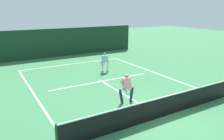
% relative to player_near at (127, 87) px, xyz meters
% --- Properties ---
extents(ground_plane, '(80.00, 80.00, 0.00)m').
position_rel_player_near_xyz_m(ground_plane, '(0.53, -2.21, -0.88)').
color(ground_plane, '#377547').
extents(court_line_baseline_far, '(9.21, 0.10, 0.01)m').
position_rel_player_near_xyz_m(court_line_baseline_far, '(0.53, 9.63, -0.88)').
color(court_line_baseline_far, white).
rests_on(court_line_baseline_far, ground_plane).
extents(court_line_sideline_right, '(0.10, 23.69, 0.01)m').
position_rel_player_near_xyz_m(court_line_sideline_right, '(5.14, -2.21, -0.88)').
color(court_line_sideline_right, white).
rests_on(court_line_sideline_right, ground_plane).
extents(court_line_service, '(7.51, 0.10, 0.01)m').
position_rel_player_near_xyz_m(court_line_service, '(0.53, 3.86, -0.88)').
color(court_line_service, white).
rests_on(court_line_service, ground_plane).
extents(court_line_centre, '(0.10, 6.40, 0.01)m').
position_rel_player_near_xyz_m(court_line_centre, '(0.53, 0.99, -0.88)').
color(court_line_centre, white).
rests_on(court_line_centre, ground_plane).
extents(tennis_net, '(10.10, 0.09, 1.06)m').
position_rel_player_near_xyz_m(tennis_net, '(0.53, -2.21, -0.36)').
color(tennis_net, '#1E4723').
rests_on(tennis_net, ground_plane).
extents(player_near, '(0.95, 0.88, 1.61)m').
position_rel_player_near_xyz_m(player_near, '(0.00, 0.00, 0.00)').
color(player_near, '#1E234C').
rests_on(player_near, ground_plane).
extents(player_far, '(0.93, 0.83, 1.55)m').
position_rel_player_near_xyz_m(player_far, '(1.89, 5.87, -0.04)').
color(player_far, silver).
rests_on(player_far, ground_plane).
extents(tennis_ball, '(0.07, 0.07, 0.07)m').
position_rel_player_near_xyz_m(tennis_ball, '(3.53, 2.44, -0.85)').
color(tennis_ball, '#D1E033').
rests_on(tennis_ball, ground_plane).
extents(back_fence_windscreen, '(17.55, 0.12, 2.92)m').
position_rel_player_near_xyz_m(back_fence_windscreen, '(0.53, 13.45, 0.58)').
color(back_fence_windscreen, '#173821').
rests_on(back_fence_windscreen, ground_plane).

